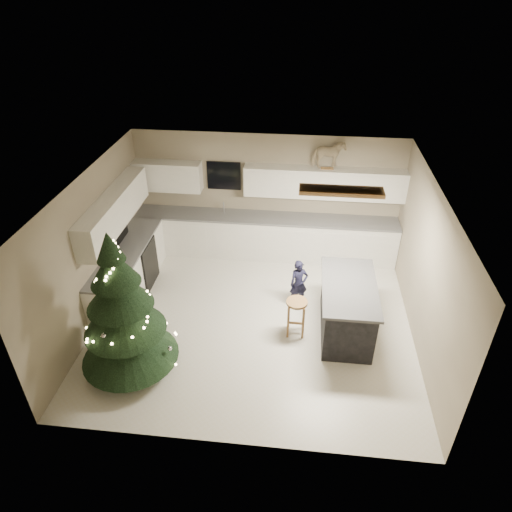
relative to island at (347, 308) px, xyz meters
name	(u,v)px	position (x,y,z in m)	size (l,w,h in m)	color
ground_plane	(254,320)	(-1.59, 0.07, -0.48)	(5.50, 5.50, 0.00)	silver
room_shell	(255,236)	(-1.57, 0.07, 1.27)	(5.52, 5.02, 2.61)	tan
cabinetry	(218,235)	(-2.50, 1.72, 0.28)	(5.50, 3.20, 2.00)	white
island	(347,308)	(0.00, 0.00, 0.00)	(0.90, 1.70, 0.95)	black
bar_stool	(296,309)	(-0.84, -0.17, 0.04)	(0.36, 0.36, 0.69)	#976136
christmas_tree	(123,317)	(-3.37, -1.23, 0.53)	(1.53, 1.48, 2.45)	#3F2816
toddler	(299,283)	(-0.83, 0.64, -0.01)	(0.34, 0.22, 0.93)	black
rocking_horse	(328,155)	(-0.41, 2.39, 1.81)	(0.68, 0.44, 0.55)	#976136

